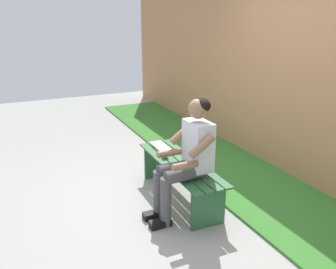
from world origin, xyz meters
name	(u,v)px	position (x,y,z in m)	size (l,w,h in m)	color
ground_plane	(76,183)	(0.95, 1.00, -0.02)	(10.00, 7.00, 0.04)	#9E9E99
grass_strip	(278,175)	(0.00, -1.45, 0.01)	(9.00, 2.18, 0.03)	#387A2D
brick_wall	(275,74)	(0.50, -1.69, 1.25)	(9.50, 0.24, 2.50)	#B27A51
bench_near	(180,172)	(0.00, 0.00, 0.34)	(1.53, 0.45, 0.45)	#2D6038
person_seated	(187,154)	(-0.35, 0.10, 0.69)	(0.50, 0.69, 1.26)	silver
apple	(165,154)	(0.19, 0.10, 0.49)	(0.09, 0.09, 0.09)	gold
book_open	(161,147)	(0.51, 0.01, 0.46)	(0.41, 0.17, 0.02)	white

